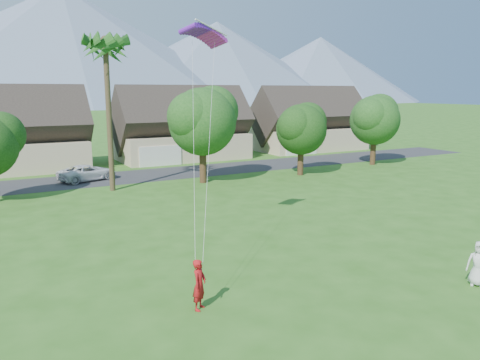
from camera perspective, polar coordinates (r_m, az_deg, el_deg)
ground at (r=16.84m, az=17.42°, el=-18.63°), size 500.00×500.00×0.00m
street at (r=46.02m, az=-14.43°, el=0.29°), size 90.00×7.00×0.01m
kite_flyer at (r=18.05m, az=-4.98°, el=-12.59°), size 0.85×0.84×1.97m
watcher at (r=22.44m, az=27.09°, el=-9.06°), size 1.05×1.13×1.94m
parked_car at (r=45.29m, az=-18.09°, el=0.87°), size 5.83×4.04×1.48m
mountain_ridge at (r=271.61m, az=-24.77°, el=14.28°), size 540.00×240.00×70.00m
houses_row at (r=54.37m, az=-16.45°, el=5.42°), size 72.75×8.19×8.86m
tree_row at (r=39.25m, az=-14.17°, el=5.73°), size 62.27×6.67×8.45m
fan_palm at (r=39.65m, az=-16.11°, el=15.70°), size 3.00×3.00×13.80m
parafoil_kite at (r=23.91m, az=-4.47°, el=17.52°), size 2.87×1.46×0.50m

